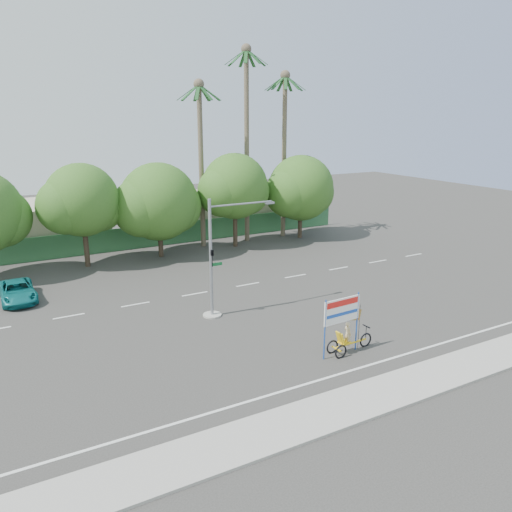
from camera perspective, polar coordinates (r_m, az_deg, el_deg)
ground at (r=27.77m, az=3.16°, el=-8.66°), size 120.00×120.00×0.00m
sidewalk_near at (r=22.46m, az=13.65°, el=-15.25°), size 50.00×2.40×0.12m
fence at (r=46.17m, az=-11.02°, el=2.37°), size 38.00×0.08×2.00m
building_left at (r=48.47m, az=-24.09°, el=3.12°), size 12.00×8.00×4.00m
building_right at (r=52.93m, az=-4.31°, el=5.20°), size 14.00×8.00×3.60m
tree_left at (r=40.44m, az=-19.33°, el=5.76°), size 6.66×5.60×8.07m
tree_center at (r=41.90m, az=-11.15°, el=5.85°), size 7.62×6.40×7.85m
tree_right at (r=44.37m, az=-2.50°, el=7.68°), size 6.90×5.80×8.36m
tree_far_right at (r=47.93m, az=5.09°, el=7.52°), size 7.38×6.20×7.94m
palm_tall at (r=46.20m, az=-1.08°, el=14.52°), size 3.73×3.79×17.45m
palm_mid at (r=48.23m, az=3.26°, el=13.28°), size 3.73×3.79×15.45m
palm_short at (r=44.36m, az=-6.34°, el=12.30°), size 3.73×3.79×14.45m
traffic_signal at (r=29.06m, az=-4.60°, el=-1.40°), size 4.72×1.10×7.00m
trike_billboard at (r=25.33m, az=10.20°, el=-8.27°), size 3.18×0.76×3.12m
pickup_truck at (r=35.45m, az=-25.61°, el=-3.66°), size 2.22×4.55×1.25m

